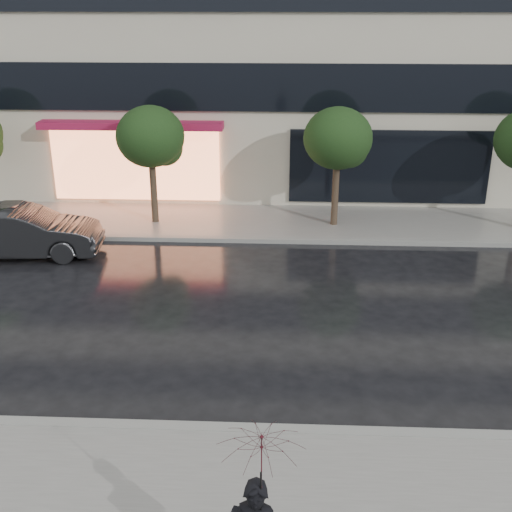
{
  "coord_description": "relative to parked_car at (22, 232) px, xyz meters",
  "views": [
    {
      "loc": [
        1.34,
        -10.32,
        7.21
      ],
      "look_at": [
        0.68,
        3.91,
        1.4
      ],
      "focal_mm": 45.0,
      "sensor_mm": 36.0,
      "label": 1
    }
  ],
  "objects": [
    {
      "name": "curb_far",
      "position": [
        6.35,
        1.44,
        -0.68
      ],
      "size": [
        60.0,
        0.25,
        0.14
      ],
      "primitive_type": "cube",
      "color": "gray",
      "rests_on": "ground"
    },
    {
      "name": "tree_mid_east",
      "position": [
        9.41,
        2.97,
        2.18
      ],
      "size": [
        2.2,
        2.2,
        3.99
      ],
      "color": "#33261C",
      "rests_on": "ground"
    },
    {
      "name": "tree_mid_west",
      "position": [
        3.41,
        2.97,
        2.18
      ],
      "size": [
        2.2,
        2.2,
        3.99
      ],
      "color": "#33261C",
      "rests_on": "ground"
    },
    {
      "name": "parked_car",
      "position": [
        0.0,
        0.0,
        0.0
      ],
      "size": [
        4.65,
        1.97,
        1.49
      ],
      "primitive_type": "imported",
      "rotation": [
        0.0,
        0.0,
        1.66
      ],
      "color": "black",
      "rests_on": "ground"
    },
    {
      "name": "ground",
      "position": [
        6.35,
        -7.06,
        -0.75
      ],
      "size": [
        120.0,
        120.0,
        0.0
      ],
      "primitive_type": "plane",
      "color": "black",
      "rests_on": "ground"
    },
    {
      "name": "pedestrian_with_umbrella",
      "position": [
        7.45,
        -11.46,
        1.03
      ],
      "size": [
        1.23,
        1.24,
        2.52
      ],
      "rotation": [
        0.0,
        0.0,
        -0.25
      ],
      "color": "black",
      "rests_on": "sidewalk_near"
    },
    {
      "name": "sidewalk_far",
      "position": [
        6.35,
        3.19,
        -0.69
      ],
      "size": [
        60.0,
        3.5,
        0.12
      ],
      "primitive_type": "cube",
      "color": "slate",
      "rests_on": "ground"
    },
    {
      "name": "curb_near",
      "position": [
        6.35,
        -8.06,
        -0.68
      ],
      "size": [
        60.0,
        0.25,
        0.14
      ],
      "primitive_type": "cube",
      "color": "gray",
      "rests_on": "ground"
    }
  ]
}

